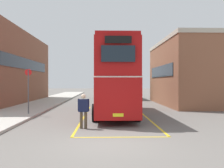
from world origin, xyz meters
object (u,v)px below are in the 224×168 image
single_deck_bus (125,86)px  bus_stop_sign (28,87)px  pedestrian_boarding (84,109)px  double_decker_bus (114,78)px

single_deck_bus → bus_stop_sign: bearing=-113.6°
pedestrian_boarding → double_decker_bus: bearing=72.9°
pedestrian_boarding → bus_stop_sign: bearing=129.8°
pedestrian_boarding → single_deck_bus: bearing=80.6°
single_deck_bus → bus_stop_sign: 19.54m
single_deck_bus → bus_stop_sign: bus_stop_sign is taller
double_decker_bus → single_deck_bus: bearing=83.1°
double_decker_bus → pedestrian_boarding: (-1.68, -5.45, -1.56)m
pedestrian_boarding → bus_stop_sign: size_ratio=0.56×
double_decker_bus → single_deck_bus: (2.09, 17.31, -0.87)m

